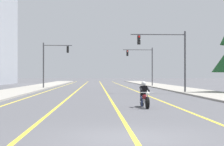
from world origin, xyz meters
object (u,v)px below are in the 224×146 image
traffic_signal_near_right (169,52)px  traffic_signal_mid_right (144,61)px  motorcycle_with_rider (144,97)px  traffic_signal_near_left (52,59)px

traffic_signal_near_right → traffic_signal_mid_right: size_ratio=1.00×
traffic_signal_near_right → motorcycle_with_rider: bearing=-106.2°
traffic_signal_near_left → motorcycle_with_rider: bearing=-73.6°
motorcycle_with_rider → traffic_signal_near_right: (4.57, 15.78, 3.55)m
traffic_signal_near_right → traffic_signal_near_left: (-13.27, 13.71, -0.10)m
traffic_signal_near_left → traffic_signal_mid_right: size_ratio=1.00×
traffic_signal_near_right → traffic_signal_near_left: 19.08m
traffic_signal_near_right → traffic_signal_near_left: same height
traffic_signal_mid_right → motorcycle_with_rider: bearing=-97.5°
motorcycle_with_rider → traffic_signal_near_right: bearing=73.8°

